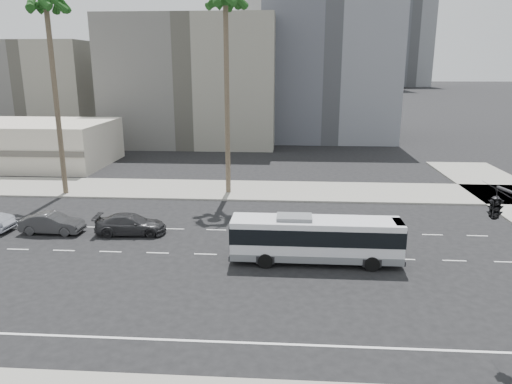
# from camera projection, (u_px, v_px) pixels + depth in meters

# --- Properties ---
(ground) EXTENTS (700.00, 700.00, 0.00)m
(ground) POSITION_uv_depth(u_px,v_px,m) (254.00, 256.00, 29.08)
(ground) COLOR black
(ground) RESTS_ON ground
(sidewalk_north) EXTENTS (120.00, 7.00, 0.15)m
(sidewalk_north) POSITION_uv_depth(u_px,v_px,m) (266.00, 190.00, 44.01)
(sidewalk_north) COLOR gray
(sidewalk_north) RESTS_ON ground
(commercial_low) EXTENTS (22.00, 12.16, 5.00)m
(commercial_low) POSITION_uv_depth(u_px,v_px,m) (14.00, 143.00, 55.45)
(commercial_low) COLOR beige
(commercial_low) RESTS_ON ground
(midrise_beige_west) EXTENTS (24.00, 18.00, 18.00)m
(midrise_beige_west) POSITION_uv_depth(u_px,v_px,m) (195.00, 81.00, 70.94)
(midrise_beige_west) COLOR slate
(midrise_beige_west) RESTS_ON ground
(midrise_gray_center) EXTENTS (20.00, 20.00, 26.00)m
(midrise_gray_center) POSITION_uv_depth(u_px,v_px,m) (327.00, 55.00, 75.36)
(midrise_gray_center) COLOR #585A64
(midrise_gray_center) RESTS_ON ground
(midrise_beige_far) EXTENTS (18.00, 16.00, 15.00)m
(midrise_beige_far) POSITION_uv_depth(u_px,v_px,m) (45.00, 90.00, 77.84)
(midrise_beige_far) COLOR slate
(midrise_beige_far) RESTS_ON ground
(civic_tower) EXTENTS (42.00, 42.00, 129.00)m
(civic_tower) POSITION_uv_depth(u_px,v_px,m) (283.00, 14.00, 260.30)
(civic_tower) COLOR beige
(civic_tower) RESTS_ON ground
(highrise_right) EXTENTS (26.00, 26.00, 70.00)m
(highrise_right) POSITION_uv_depth(u_px,v_px,m) (376.00, 17.00, 238.94)
(highrise_right) COLOR slate
(highrise_right) RESTS_ON ground
(highrise_far) EXTENTS (22.00, 22.00, 60.00)m
(highrise_far) POSITION_uv_depth(u_px,v_px,m) (411.00, 32.00, 267.53)
(highrise_far) COLOR slate
(highrise_far) RESTS_ON ground
(city_bus) EXTENTS (9.94, 2.43, 2.85)m
(city_bus) POSITION_uv_depth(u_px,v_px,m) (316.00, 238.00, 27.77)
(city_bus) COLOR silver
(city_bus) RESTS_ON ground
(car_a) EXTENTS (2.32, 4.95, 1.40)m
(car_a) POSITION_uv_depth(u_px,v_px,m) (131.00, 224.00, 32.69)
(car_a) COLOR #2D2D2F
(car_a) RESTS_ON ground
(car_b) EXTENTS (1.62, 4.32, 1.41)m
(car_b) POSITION_uv_depth(u_px,v_px,m) (52.00, 223.00, 32.87)
(car_b) COLOR #333334
(car_b) RESTS_ON ground
(traffic_signal) EXTENTS (3.15, 4.27, 6.77)m
(traffic_signal) POSITION_uv_depth(u_px,v_px,m) (501.00, 215.00, 18.42)
(traffic_signal) COLOR #262628
(traffic_signal) RESTS_ON ground
(palm_near) EXTENTS (5.32, 5.32, 17.89)m
(palm_near) POSITION_uv_depth(u_px,v_px,m) (225.00, 4.00, 39.13)
(palm_near) COLOR brown
(palm_near) RESTS_ON ground
(palm_mid) EXTENTS (5.72, 5.72, 17.64)m
(palm_mid) POSITION_uv_depth(u_px,v_px,m) (46.00, 8.00, 38.86)
(palm_mid) COLOR brown
(palm_mid) RESTS_ON ground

